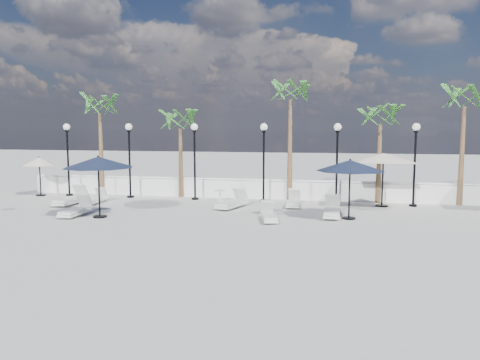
% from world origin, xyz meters
% --- Properties ---
extents(ground, '(100.00, 100.00, 0.00)m').
position_xyz_m(ground, '(0.00, 0.00, 0.00)').
color(ground, '#ACACA7').
rests_on(ground, ground).
extents(balustrade, '(26.00, 0.30, 1.01)m').
position_xyz_m(balustrade, '(0.00, 7.50, 0.47)').
color(balustrade, white).
rests_on(balustrade, ground).
extents(lamppost_0, '(0.36, 0.36, 3.84)m').
position_xyz_m(lamppost_0, '(-10.50, 6.50, 2.49)').
color(lamppost_0, black).
rests_on(lamppost_0, ground).
extents(lamppost_1, '(0.36, 0.36, 3.84)m').
position_xyz_m(lamppost_1, '(-7.00, 6.50, 2.49)').
color(lamppost_1, black).
rests_on(lamppost_1, ground).
extents(lamppost_2, '(0.36, 0.36, 3.84)m').
position_xyz_m(lamppost_2, '(-3.50, 6.50, 2.49)').
color(lamppost_2, black).
rests_on(lamppost_2, ground).
extents(lamppost_3, '(0.36, 0.36, 3.84)m').
position_xyz_m(lamppost_3, '(0.00, 6.50, 2.49)').
color(lamppost_3, black).
rests_on(lamppost_3, ground).
extents(lamppost_4, '(0.36, 0.36, 3.84)m').
position_xyz_m(lamppost_4, '(3.50, 6.50, 2.49)').
color(lamppost_4, black).
rests_on(lamppost_4, ground).
extents(lamppost_5, '(0.36, 0.36, 3.84)m').
position_xyz_m(lamppost_5, '(7.00, 6.50, 2.49)').
color(lamppost_5, black).
rests_on(lamppost_5, ground).
extents(palm_0, '(2.60, 2.60, 5.50)m').
position_xyz_m(palm_0, '(-9.00, 7.30, 4.53)').
color(palm_0, brown).
rests_on(palm_0, ground).
extents(palm_1, '(2.60, 2.60, 4.70)m').
position_xyz_m(palm_1, '(-4.50, 7.30, 3.75)').
color(palm_1, brown).
rests_on(palm_1, ground).
extents(palm_2, '(2.60, 2.60, 6.10)m').
position_xyz_m(palm_2, '(1.20, 7.30, 5.12)').
color(palm_2, brown).
rests_on(palm_2, ground).
extents(palm_3, '(2.60, 2.60, 4.90)m').
position_xyz_m(palm_3, '(5.50, 7.30, 3.95)').
color(palm_3, brown).
rests_on(palm_3, ground).
extents(palm_4, '(2.60, 2.60, 5.70)m').
position_xyz_m(palm_4, '(9.20, 7.30, 4.73)').
color(palm_4, brown).
rests_on(palm_4, ground).
extents(lounger_0, '(0.60, 1.71, 0.64)m').
position_xyz_m(lounger_0, '(-7.89, 4.43, 0.21)').
color(lounger_0, silver).
rests_on(lounger_0, ground).
extents(lounger_1, '(0.77, 2.17, 0.81)m').
position_xyz_m(lounger_1, '(-8.81, 3.85, 0.27)').
color(lounger_1, silver).
rests_on(lounger_1, ground).
extents(lounger_2, '(0.65, 1.91, 0.71)m').
position_xyz_m(lounger_2, '(-7.09, 1.34, 0.24)').
color(lounger_2, silver).
rests_on(lounger_2, ground).
extents(lounger_3, '(0.63, 1.84, 0.68)m').
position_xyz_m(lounger_3, '(1.57, 5.32, 0.23)').
color(lounger_3, silver).
rests_on(lounger_3, ground).
extents(lounger_4, '(0.91, 1.73, 0.62)m').
position_xyz_m(lounger_4, '(0.90, 1.81, 0.21)').
color(lounger_4, silver).
rests_on(lounger_4, ground).
extents(lounger_5, '(1.23, 2.15, 0.77)m').
position_xyz_m(lounger_5, '(-1.12, 4.38, 0.26)').
color(lounger_5, silver).
rests_on(lounger_5, ground).
extents(lounger_6, '(0.70, 2.02, 0.75)m').
position_xyz_m(lounger_6, '(3.32, 3.14, 0.25)').
color(lounger_6, silver).
rests_on(lounger_6, ground).
extents(side_table_1, '(0.58, 0.58, 0.56)m').
position_xyz_m(side_table_1, '(-2.12, 6.13, 0.34)').
color(side_table_1, silver).
rests_on(side_table_1, ground).
extents(side_table_2, '(0.60, 0.60, 0.58)m').
position_xyz_m(side_table_2, '(0.64, 3.23, 0.35)').
color(side_table_2, silver).
rests_on(side_table_2, ground).
extents(parasol_navy_left, '(2.87, 2.87, 2.54)m').
position_xyz_m(parasol_navy_left, '(-5.97, 1.26, 2.24)').
color(parasol_navy_left, black).
rests_on(parasol_navy_left, ground).
extents(parasol_navy_mid, '(2.71, 2.71, 2.43)m').
position_xyz_m(parasol_navy_mid, '(3.98, 2.88, 2.13)').
color(parasol_navy_mid, black).
rests_on(parasol_navy_mid, ground).
extents(parasol_cream_sq_b, '(5.30, 5.30, 2.66)m').
position_xyz_m(parasol_cream_sq_b, '(5.58, 6.20, 2.46)').
color(parasol_cream_sq_b, black).
rests_on(parasol_cream_sq_b, ground).
extents(parasol_cream_small, '(1.72, 1.72, 2.11)m').
position_xyz_m(parasol_cream_small, '(-12.00, 6.20, 1.80)').
color(parasol_cream_small, black).
rests_on(parasol_cream_small, ground).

